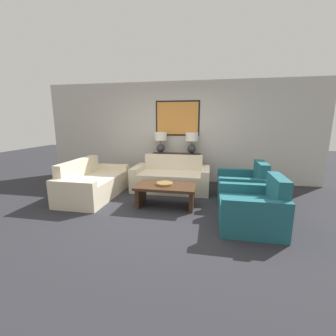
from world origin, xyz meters
TOP-DOWN VIEW (x-y plane):
  - ground_plane at (0.00, 0.00)m, footprint 20.00×20.00m
  - back_wall at (0.00, 2.33)m, footprint 7.45×0.12m
  - console_table at (0.00, 2.05)m, footprint 1.28×0.39m
  - table_lamp_left at (-0.41, 2.05)m, footprint 0.32×0.32m
  - table_lamp_right at (0.41, 2.05)m, footprint 0.32×0.32m
  - couch_by_back_wall at (0.00, 1.37)m, footprint 1.80×0.92m
  - couch_by_side at (-1.61, 0.57)m, footprint 0.92×1.80m
  - coffee_table at (0.09, 0.28)m, footprint 1.14×0.66m
  - decorative_bowl at (0.06, 0.31)m, footprint 0.32×0.32m
  - armchair_near_back_wall at (1.59, 0.88)m, footprint 0.93×0.98m
  - armchair_near_camera at (1.59, -0.31)m, footprint 0.93×0.98m

SIDE VIEW (x-z plane):
  - ground_plane at x=0.00m, z-range 0.00..0.00m
  - couch_by_back_wall at x=0.00m, z-range -0.12..0.68m
  - couch_by_side at x=-1.61m, z-range -0.12..0.68m
  - armchair_near_back_wall at x=1.59m, z-range -0.13..0.70m
  - armchair_near_camera at x=1.59m, z-range -0.13..0.70m
  - coffee_table at x=0.09m, z-range 0.10..0.52m
  - console_table at x=0.00m, z-range 0.00..0.78m
  - decorative_bowl at x=0.06m, z-range 0.42..0.47m
  - table_lamp_left at x=-0.41m, z-range 0.84..1.40m
  - table_lamp_right at x=0.41m, z-range 0.84..1.40m
  - back_wall at x=0.00m, z-range 0.01..2.66m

